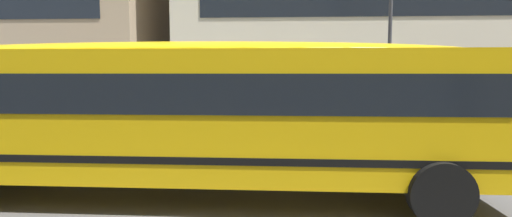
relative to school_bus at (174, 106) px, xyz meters
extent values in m
plane|color=#54514F|center=(2.59, 1.38, -1.65)|extent=(400.00, 400.00, 0.00)
cube|color=gray|center=(2.59, 8.83, -1.64)|extent=(120.00, 3.00, 0.01)
cube|color=silver|center=(2.59, 1.38, -1.65)|extent=(110.00, 0.16, 0.01)
cube|color=yellow|center=(0.24, 0.00, -0.11)|extent=(10.63, 2.51, 2.12)
cube|color=black|center=(5.62, -0.05, -0.99)|extent=(0.22, 2.41, 0.35)
cube|color=black|center=(0.24, 0.00, 0.27)|extent=(10.00, 2.54, 0.62)
cube|color=black|center=(0.24, 0.00, -0.73)|extent=(10.65, 2.54, 0.12)
ellipsoid|color=yellow|center=(0.24, 0.00, 0.95)|extent=(10.21, 2.31, 0.35)
cylinder|color=red|center=(-3.14, 1.41, -0.21)|extent=(0.43, 0.43, 0.03)
cylinder|color=black|center=(-3.78, 1.24, -1.17)|extent=(0.97, 0.28, 0.96)
cylinder|color=black|center=(4.26, -1.25, -1.17)|extent=(0.97, 0.28, 0.96)
cylinder|color=black|center=(4.28, 1.17, -1.17)|extent=(0.97, 0.28, 0.96)
cylinder|color=black|center=(8.71, 7.14, -1.35)|extent=(0.60, 0.20, 0.60)
cylinder|color=black|center=(8.76, 5.44, -1.35)|extent=(0.60, 0.20, 0.60)
cylinder|color=black|center=(-7.39, 6.75, -1.35)|extent=(0.61, 0.21, 0.60)
cylinder|color=#38383D|center=(5.98, 8.13, 1.60)|extent=(0.14, 0.14, 6.50)
cube|color=tan|center=(-12.85, 16.95, 4.75)|extent=(16.35, 13.24, 12.80)
cube|color=black|center=(5.51, 10.31, 0.27)|extent=(14.11, 0.04, 1.10)
cube|color=black|center=(5.51, 10.31, 3.47)|extent=(14.11, 0.04, 1.10)
camera|label=1|loc=(1.89, -7.07, 0.62)|focal=27.99mm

